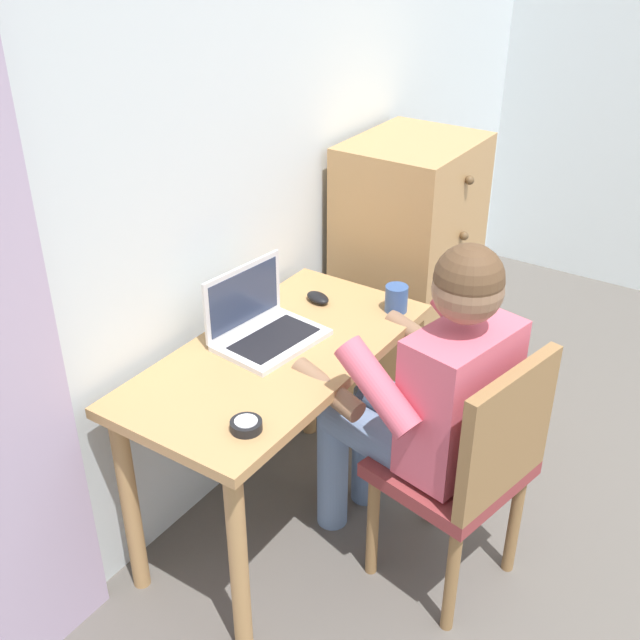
% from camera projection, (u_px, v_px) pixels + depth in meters
% --- Properties ---
extents(wall_back, '(4.80, 0.05, 2.50)m').
position_uv_depth(wall_back, '(268.00, 141.00, 2.72)').
color(wall_back, silver).
rests_on(wall_back, ground_plane).
extents(desk, '(1.11, 0.55, 0.73)m').
position_uv_depth(desk, '(278.00, 383.00, 2.56)').
color(desk, tan).
rests_on(desk, ground_plane).
extents(dresser, '(0.56, 0.49, 1.16)m').
position_uv_depth(dresser, '(407.00, 273.00, 3.33)').
color(dresser, tan).
rests_on(dresser, ground_plane).
extents(chair, '(0.49, 0.48, 0.89)m').
position_uv_depth(chair, '(470.00, 465.00, 2.36)').
color(chair, brown).
rests_on(chair, ground_plane).
extents(person_seated, '(0.61, 0.64, 1.21)m').
position_uv_depth(person_seated, '(426.00, 391.00, 2.38)').
color(person_seated, '#6B84AD').
rests_on(person_seated, ground_plane).
extents(laptop, '(0.37, 0.29, 0.24)m').
position_uv_depth(laptop, '(262.00, 325.00, 2.54)').
color(laptop, silver).
rests_on(laptop, desk).
extents(computer_mouse, '(0.09, 0.11, 0.03)m').
position_uv_depth(computer_mouse, '(318.00, 298.00, 2.78)').
color(computer_mouse, black).
rests_on(computer_mouse, desk).
extents(desk_clock, '(0.09, 0.09, 0.03)m').
position_uv_depth(desk_clock, '(246.00, 425.00, 2.13)').
color(desk_clock, black).
rests_on(desk_clock, desk).
extents(coffee_mug, '(0.12, 0.08, 0.09)m').
position_uv_depth(coffee_mug, '(397.00, 298.00, 2.71)').
color(coffee_mug, '#33518C').
rests_on(coffee_mug, desk).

